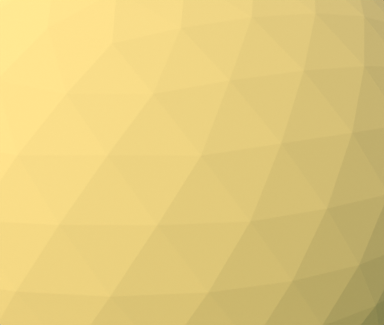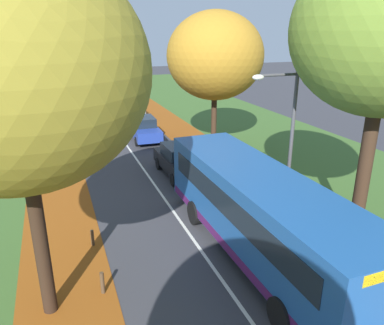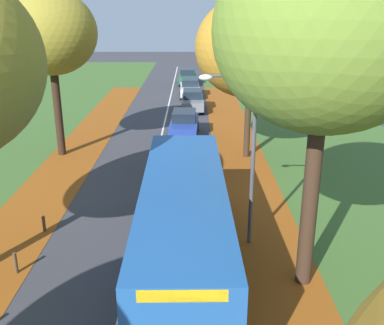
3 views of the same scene
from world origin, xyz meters
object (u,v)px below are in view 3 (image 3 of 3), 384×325
tree_right_near (326,32)px  car_green_trailing (187,77)px  bollard_sixth (44,224)px  tree_right_mid (250,48)px  car_grey_third_in_line (192,100)px  streetlamp_right (244,142)px  bus (184,223)px  car_black_lead (185,161)px  bollard_fifth (15,263)px  car_blue_following (184,124)px  tree_left_mid (50,33)px  car_white_fourth_in_line (190,88)px

tree_right_near → car_green_trailing: 36.42m
car_green_trailing → bollard_sixth: bearing=-98.9°
tree_right_mid → car_grey_third_in_line: (-2.98, 11.45, -5.09)m
car_grey_third_in_line → car_green_trailing: (-0.49, 12.26, 0.00)m
streetlamp_right → car_green_trailing: streetlamp_right is taller
bus → car_black_lead: size_ratio=2.46×
bollard_fifth → car_black_lead: 9.84m
car_blue_following → tree_right_mid: bearing=-49.4°
tree_right_mid → car_green_trailing: 24.49m
tree_left_mid → bollard_fifth: (1.80, -11.87, -6.23)m
tree_right_near → car_green_trailing: size_ratio=2.36×
tree_right_near → bus: (-3.64, 0.58, -5.64)m
tree_right_mid → bollard_fifth: bearing=-126.7°
car_blue_following → car_black_lead: bearing=-88.7°
bollard_sixth → streetlamp_right: 8.04m
tree_left_mid → bus: size_ratio=0.85×
tree_right_near → bollard_sixth: bearing=160.2°
tree_right_mid → car_white_fourth_in_line: (-3.21, 16.97, -5.09)m
car_white_fourth_in_line → car_blue_following: bearing=-91.4°
tree_left_mid → bus: tree_left_mid is taller
bollard_fifth → car_green_trailing: bearing=81.8°
tree_left_mid → car_grey_third_in_line: 14.50m
tree_right_near → streetlamp_right: bearing=125.5°
tree_left_mid → car_grey_third_in_line: bearing=56.3°
tree_right_mid → streetlamp_right: bearing=-97.8°
tree_right_mid → tree_left_mid: bearing=177.9°
car_white_fourth_in_line → car_green_trailing: bearing=92.2°
tree_right_mid → car_black_lead: (-3.35, -3.15, -5.09)m
car_grey_third_in_line → tree_right_near: bearing=-81.8°
car_blue_following → bollard_sixth: bearing=-111.4°
car_grey_third_in_line → tree_left_mid: bearing=-123.7°
car_black_lead → car_green_trailing: size_ratio=1.00×
tree_left_mid → tree_right_mid: tree_left_mid is taller
streetlamp_right → bus: (-1.95, -1.79, -2.03)m
bollard_sixth → streetlamp_right: bearing=-6.7°
car_grey_third_in_line → car_white_fourth_in_line: size_ratio=1.00×
car_green_trailing → streetlamp_right: bearing=-86.3°
car_blue_following → car_green_trailing: 19.59m
tree_right_near → bollard_sixth: 11.80m
streetlamp_right → car_white_fourth_in_line: (-1.90, 26.52, -2.92)m
streetlamp_right → car_green_trailing: 33.45m
tree_right_mid → bus: bearing=-106.1°
bus → car_white_fourth_in_line: (0.06, 28.31, -0.89)m
tree_left_mid → bollard_fifth: size_ratio=12.26×
bollard_fifth → car_green_trailing: 35.56m
bus → car_black_lead: 8.23m
tree_left_mid → bollard_sixth: (1.82, -9.09, -6.29)m
car_black_lead → streetlamp_right: bearing=-72.3°
tree_right_mid → bollard_sixth: size_ratio=13.90×
bollard_fifth → bollard_sixth: 2.78m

